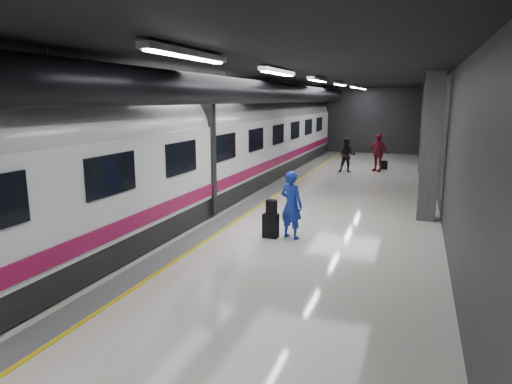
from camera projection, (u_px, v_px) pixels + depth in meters
The scene contains 9 objects.
ground at pixel (267, 222), 13.91m from camera, with size 40.00×40.00×0.00m, color silver.
platform_hall at pixel (269, 104), 14.18m from camera, with size 10.02×40.02×4.51m.
train at pixel (171, 151), 14.56m from camera, with size 3.05×38.00×4.05m.
traveler_main at pixel (291, 205), 12.17m from camera, with size 0.67×0.44×1.84m, color #1B34D0.
suitcase_main at pixel (271, 226), 12.32m from camera, with size 0.41×0.26×0.66m, color black.
shoulder_bag at pixel (272, 207), 12.22m from camera, with size 0.28×0.15×0.38m, color black.
traveler_far_a at pixel (347, 155), 23.32m from camera, with size 0.86×0.67×1.77m, color black.
traveler_far_b at pixel (378, 153), 23.68m from camera, with size 1.14×0.47×1.94m, color maroon.
suitcase_far at pixel (384, 165), 24.47m from camera, with size 0.31×0.20×0.46m, color black.
Camera 1 is at (4.16, -12.79, 3.68)m, focal length 32.00 mm.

